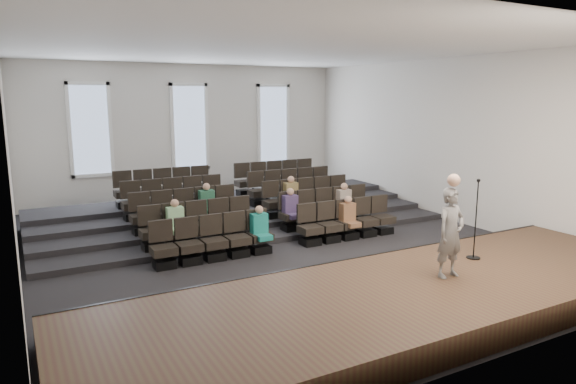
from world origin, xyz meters
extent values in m
plane|color=black|center=(0.00, 0.00, 0.00)|extent=(14.00, 14.00, 0.00)
cube|color=white|center=(0.00, 0.00, 5.01)|extent=(12.00, 14.00, 0.02)
cube|color=silver|center=(0.00, 7.02, 2.50)|extent=(12.00, 0.04, 5.00)
cube|color=silver|center=(0.00, -7.02, 2.50)|extent=(12.00, 0.04, 5.00)
cube|color=silver|center=(-6.02, 0.00, 2.50)|extent=(0.04, 14.00, 5.00)
cube|color=silver|center=(6.02, 0.00, 2.50)|extent=(0.04, 14.00, 5.00)
cube|color=#3E2E1A|center=(0.00, -5.10, 0.25)|extent=(11.80, 3.60, 0.50)
cube|color=black|center=(0.00, -3.33, 0.25)|extent=(11.80, 0.06, 0.52)
cube|color=black|center=(0.00, 2.33, 0.07)|extent=(11.80, 4.80, 0.15)
cube|color=black|center=(0.00, 2.85, 0.15)|extent=(11.80, 3.75, 0.30)
cube|color=black|center=(0.00, 3.38, 0.22)|extent=(11.80, 2.70, 0.45)
cube|color=black|center=(0.00, 3.90, 0.30)|extent=(11.80, 1.65, 0.60)
cube|color=black|center=(-3.13, -0.60, 0.10)|extent=(0.47, 0.43, 0.20)
cube|color=black|center=(-3.13, -0.60, 0.41)|extent=(0.55, 0.50, 0.19)
cube|color=black|center=(-3.13, -0.39, 0.82)|extent=(0.55, 0.08, 0.50)
cube|color=black|center=(-2.53, -0.60, 0.10)|extent=(0.47, 0.43, 0.20)
cube|color=black|center=(-2.53, -0.60, 0.41)|extent=(0.55, 0.50, 0.19)
cube|color=black|center=(-2.53, -0.39, 0.82)|extent=(0.55, 0.08, 0.50)
cube|color=black|center=(-1.93, -0.60, 0.10)|extent=(0.47, 0.43, 0.20)
cube|color=black|center=(-1.93, -0.60, 0.41)|extent=(0.55, 0.50, 0.19)
cube|color=black|center=(-1.93, -0.39, 0.82)|extent=(0.55, 0.08, 0.50)
cube|color=black|center=(-1.33, -0.60, 0.10)|extent=(0.47, 0.43, 0.20)
cube|color=black|center=(-1.33, -0.60, 0.41)|extent=(0.55, 0.50, 0.19)
cube|color=black|center=(-1.33, -0.39, 0.82)|extent=(0.55, 0.08, 0.50)
cube|color=black|center=(-0.73, -0.60, 0.10)|extent=(0.47, 0.43, 0.20)
cube|color=black|center=(-0.73, -0.60, 0.41)|extent=(0.55, 0.50, 0.19)
cube|color=black|center=(-0.73, -0.39, 0.82)|extent=(0.55, 0.08, 0.50)
cube|color=black|center=(0.73, -0.60, 0.10)|extent=(0.47, 0.43, 0.20)
cube|color=black|center=(0.73, -0.60, 0.41)|extent=(0.55, 0.50, 0.19)
cube|color=black|center=(0.73, -0.39, 0.82)|extent=(0.55, 0.08, 0.50)
cube|color=black|center=(1.33, -0.60, 0.10)|extent=(0.47, 0.43, 0.20)
cube|color=black|center=(1.33, -0.60, 0.41)|extent=(0.55, 0.50, 0.19)
cube|color=black|center=(1.33, -0.39, 0.82)|extent=(0.55, 0.08, 0.50)
cube|color=black|center=(1.93, -0.60, 0.10)|extent=(0.47, 0.43, 0.20)
cube|color=black|center=(1.93, -0.60, 0.41)|extent=(0.55, 0.50, 0.19)
cube|color=black|center=(1.93, -0.39, 0.82)|extent=(0.55, 0.08, 0.50)
cube|color=black|center=(2.53, -0.60, 0.10)|extent=(0.47, 0.43, 0.20)
cube|color=black|center=(2.53, -0.60, 0.41)|extent=(0.55, 0.50, 0.19)
cube|color=black|center=(2.53, -0.39, 0.82)|extent=(0.55, 0.08, 0.50)
cube|color=black|center=(3.13, -0.60, 0.10)|extent=(0.47, 0.43, 0.20)
cube|color=black|center=(3.13, -0.60, 0.41)|extent=(0.55, 0.50, 0.19)
cube|color=black|center=(3.13, -0.39, 0.82)|extent=(0.55, 0.08, 0.50)
cube|color=black|center=(-3.13, 0.45, 0.25)|extent=(0.47, 0.43, 0.20)
cube|color=black|center=(-3.13, 0.45, 0.56)|extent=(0.55, 0.50, 0.19)
cube|color=black|center=(-3.13, 0.66, 0.97)|extent=(0.55, 0.08, 0.50)
cube|color=black|center=(-2.53, 0.45, 0.25)|extent=(0.47, 0.43, 0.20)
cube|color=black|center=(-2.53, 0.45, 0.56)|extent=(0.55, 0.50, 0.19)
cube|color=black|center=(-2.53, 0.66, 0.97)|extent=(0.55, 0.08, 0.50)
cube|color=black|center=(-1.93, 0.45, 0.25)|extent=(0.47, 0.43, 0.20)
cube|color=black|center=(-1.93, 0.45, 0.56)|extent=(0.55, 0.50, 0.19)
cube|color=black|center=(-1.93, 0.66, 0.97)|extent=(0.55, 0.08, 0.50)
cube|color=black|center=(-1.33, 0.45, 0.25)|extent=(0.47, 0.43, 0.20)
cube|color=black|center=(-1.33, 0.45, 0.56)|extent=(0.55, 0.50, 0.19)
cube|color=black|center=(-1.33, 0.66, 0.97)|extent=(0.55, 0.08, 0.50)
cube|color=black|center=(-0.73, 0.45, 0.25)|extent=(0.47, 0.43, 0.20)
cube|color=black|center=(-0.73, 0.45, 0.56)|extent=(0.55, 0.50, 0.19)
cube|color=black|center=(-0.73, 0.66, 0.97)|extent=(0.55, 0.08, 0.50)
cube|color=black|center=(0.73, 0.45, 0.25)|extent=(0.47, 0.43, 0.20)
cube|color=black|center=(0.73, 0.45, 0.56)|extent=(0.55, 0.50, 0.19)
cube|color=black|center=(0.73, 0.66, 0.97)|extent=(0.55, 0.08, 0.50)
cube|color=black|center=(1.33, 0.45, 0.25)|extent=(0.47, 0.43, 0.20)
cube|color=black|center=(1.33, 0.45, 0.56)|extent=(0.55, 0.50, 0.19)
cube|color=black|center=(1.33, 0.66, 0.97)|extent=(0.55, 0.08, 0.50)
cube|color=black|center=(1.93, 0.45, 0.25)|extent=(0.47, 0.43, 0.20)
cube|color=black|center=(1.93, 0.45, 0.56)|extent=(0.55, 0.50, 0.19)
cube|color=black|center=(1.93, 0.66, 0.97)|extent=(0.55, 0.08, 0.50)
cube|color=black|center=(2.53, 0.45, 0.25)|extent=(0.47, 0.43, 0.20)
cube|color=black|center=(2.53, 0.45, 0.56)|extent=(0.55, 0.50, 0.19)
cube|color=black|center=(2.53, 0.66, 0.97)|extent=(0.55, 0.08, 0.50)
cube|color=black|center=(3.13, 0.45, 0.25)|extent=(0.47, 0.43, 0.20)
cube|color=black|center=(3.13, 0.45, 0.56)|extent=(0.55, 0.50, 0.19)
cube|color=black|center=(3.13, 0.66, 0.97)|extent=(0.55, 0.08, 0.50)
cube|color=black|center=(-3.13, 1.50, 0.40)|extent=(0.47, 0.42, 0.20)
cube|color=black|center=(-3.13, 1.50, 0.71)|extent=(0.55, 0.50, 0.19)
cube|color=black|center=(-3.13, 1.71, 1.12)|extent=(0.55, 0.08, 0.50)
cube|color=black|center=(-2.53, 1.50, 0.40)|extent=(0.47, 0.42, 0.20)
cube|color=black|center=(-2.53, 1.50, 0.71)|extent=(0.55, 0.50, 0.19)
cube|color=black|center=(-2.53, 1.71, 1.12)|extent=(0.55, 0.08, 0.50)
cube|color=black|center=(-1.93, 1.50, 0.40)|extent=(0.47, 0.42, 0.20)
cube|color=black|center=(-1.93, 1.50, 0.71)|extent=(0.55, 0.50, 0.19)
cube|color=black|center=(-1.93, 1.71, 1.12)|extent=(0.55, 0.08, 0.50)
cube|color=black|center=(-1.33, 1.50, 0.40)|extent=(0.47, 0.42, 0.20)
cube|color=black|center=(-1.33, 1.50, 0.71)|extent=(0.55, 0.50, 0.19)
cube|color=black|center=(-1.33, 1.71, 1.12)|extent=(0.55, 0.08, 0.50)
cube|color=black|center=(-0.73, 1.50, 0.40)|extent=(0.47, 0.42, 0.20)
cube|color=black|center=(-0.73, 1.50, 0.71)|extent=(0.55, 0.50, 0.19)
cube|color=black|center=(-0.73, 1.71, 1.12)|extent=(0.55, 0.08, 0.50)
cube|color=black|center=(0.73, 1.50, 0.40)|extent=(0.47, 0.42, 0.20)
cube|color=black|center=(0.73, 1.50, 0.71)|extent=(0.55, 0.50, 0.19)
cube|color=black|center=(0.73, 1.71, 1.12)|extent=(0.55, 0.08, 0.50)
cube|color=black|center=(1.33, 1.50, 0.40)|extent=(0.47, 0.42, 0.20)
cube|color=black|center=(1.33, 1.50, 0.71)|extent=(0.55, 0.50, 0.19)
cube|color=black|center=(1.33, 1.71, 1.12)|extent=(0.55, 0.08, 0.50)
cube|color=black|center=(1.93, 1.50, 0.40)|extent=(0.47, 0.42, 0.20)
cube|color=black|center=(1.93, 1.50, 0.71)|extent=(0.55, 0.50, 0.19)
cube|color=black|center=(1.93, 1.71, 1.12)|extent=(0.55, 0.08, 0.50)
cube|color=black|center=(2.53, 1.50, 0.40)|extent=(0.47, 0.42, 0.20)
cube|color=black|center=(2.53, 1.50, 0.71)|extent=(0.55, 0.50, 0.19)
cube|color=black|center=(2.53, 1.71, 1.12)|extent=(0.55, 0.08, 0.50)
cube|color=black|center=(3.13, 1.50, 0.40)|extent=(0.47, 0.42, 0.20)
cube|color=black|center=(3.13, 1.50, 0.71)|extent=(0.55, 0.50, 0.19)
cube|color=black|center=(3.13, 1.71, 1.12)|extent=(0.55, 0.08, 0.50)
cube|color=black|center=(-3.13, 2.55, 0.55)|extent=(0.47, 0.42, 0.20)
cube|color=black|center=(-3.13, 2.55, 0.86)|extent=(0.55, 0.50, 0.19)
cube|color=black|center=(-3.13, 2.76, 1.27)|extent=(0.55, 0.08, 0.50)
cube|color=black|center=(-2.53, 2.55, 0.55)|extent=(0.47, 0.42, 0.20)
cube|color=black|center=(-2.53, 2.55, 0.86)|extent=(0.55, 0.50, 0.19)
cube|color=black|center=(-2.53, 2.76, 1.27)|extent=(0.55, 0.08, 0.50)
cube|color=black|center=(-1.93, 2.55, 0.55)|extent=(0.47, 0.42, 0.20)
cube|color=black|center=(-1.93, 2.55, 0.86)|extent=(0.55, 0.50, 0.19)
cube|color=black|center=(-1.93, 2.76, 1.27)|extent=(0.55, 0.08, 0.50)
cube|color=black|center=(-1.33, 2.55, 0.55)|extent=(0.47, 0.42, 0.20)
cube|color=black|center=(-1.33, 2.55, 0.86)|extent=(0.55, 0.50, 0.19)
cube|color=black|center=(-1.33, 2.76, 1.27)|extent=(0.55, 0.08, 0.50)
cube|color=black|center=(-0.73, 2.55, 0.55)|extent=(0.47, 0.42, 0.20)
cube|color=black|center=(-0.73, 2.55, 0.86)|extent=(0.55, 0.50, 0.19)
cube|color=black|center=(-0.73, 2.76, 1.27)|extent=(0.55, 0.08, 0.50)
cube|color=black|center=(0.73, 2.55, 0.55)|extent=(0.47, 0.42, 0.20)
cube|color=black|center=(0.73, 2.55, 0.86)|extent=(0.55, 0.50, 0.19)
cube|color=black|center=(0.73, 2.76, 1.27)|extent=(0.55, 0.08, 0.50)
cube|color=black|center=(1.33, 2.55, 0.55)|extent=(0.47, 0.42, 0.20)
cube|color=black|center=(1.33, 2.55, 0.86)|extent=(0.55, 0.50, 0.19)
cube|color=black|center=(1.33, 2.76, 1.27)|extent=(0.55, 0.08, 0.50)
cube|color=black|center=(1.93, 2.55, 0.55)|extent=(0.47, 0.42, 0.20)
cube|color=black|center=(1.93, 2.55, 0.86)|extent=(0.55, 0.50, 0.19)
cube|color=black|center=(1.93, 2.76, 1.27)|extent=(0.55, 0.08, 0.50)
cube|color=black|center=(2.53, 2.55, 0.55)|extent=(0.47, 0.42, 0.20)
cube|color=black|center=(2.53, 2.55, 0.86)|extent=(0.55, 0.50, 0.19)
cube|color=black|center=(2.53, 2.76, 1.27)|extent=(0.55, 0.08, 0.50)
cube|color=black|center=(3.13, 2.55, 0.55)|extent=(0.47, 0.42, 0.20)
cube|color=black|center=(3.13, 2.55, 0.86)|extent=(0.55, 0.50, 0.19)
cube|color=black|center=(3.13, 2.76, 1.27)|extent=(0.55, 0.08, 0.50)
cube|color=black|center=(-3.13, 3.60, 0.70)|extent=(0.47, 0.42, 0.20)
cube|color=black|center=(-3.13, 3.60, 1.01)|extent=(0.55, 0.50, 0.19)
cube|color=black|center=(-3.13, 3.81, 1.42)|extent=(0.55, 0.08, 0.50)
cube|color=black|center=(-2.53, 3.60, 0.70)|extent=(0.47, 0.42, 0.20)
cube|color=black|center=(-2.53, 3.60, 1.01)|extent=(0.55, 0.50, 0.19)
cube|color=black|center=(-2.53, 3.81, 1.42)|extent=(0.55, 0.08, 0.50)
cube|color=black|center=(-1.93, 3.60, 0.70)|extent=(0.47, 0.42, 0.20)
cube|color=black|center=(-1.93, 3.60, 1.01)|extent=(0.55, 0.50, 0.19)
cube|color=black|center=(-1.93, 3.81, 1.42)|extent=(0.55, 0.08, 0.50)
cube|color=black|center=(-1.33, 3.60, 0.70)|extent=(0.47, 0.42, 0.20)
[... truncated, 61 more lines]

